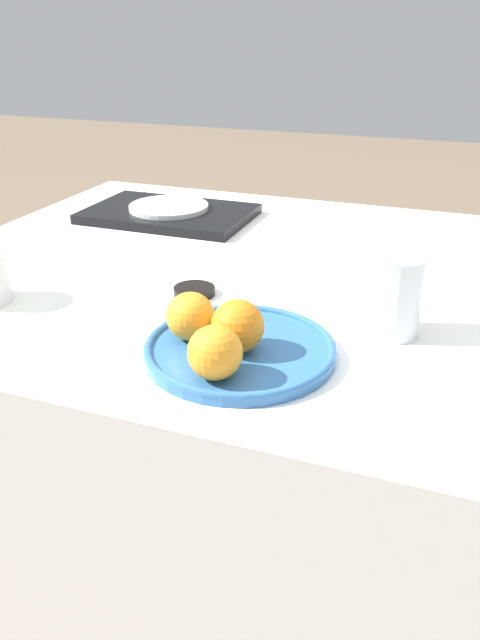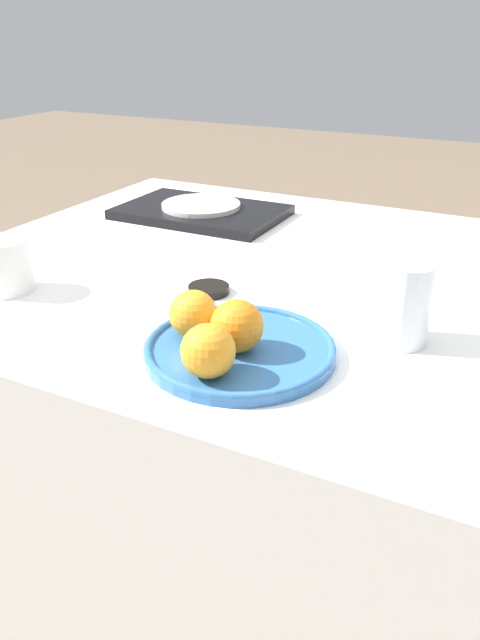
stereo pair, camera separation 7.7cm
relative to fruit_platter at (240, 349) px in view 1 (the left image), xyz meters
name	(u,v)px [view 1 (the left image)]	position (x,y,z in m)	size (l,w,h in m)	color
ground_plane	(258,581)	(-0.07, 0.30, -0.75)	(12.00, 12.00, 0.00)	#7A6651
table	(261,446)	(-0.07, 0.30, -0.38)	(1.18, 0.95, 0.74)	white
fruit_platter	(240,349)	(0.00, 0.00, 0.00)	(0.24, 0.24, 0.02)	#336BAD
orange_0	(215,352)	(0.00, -0.08, 0.04)	(0.06, 0.06, 0.06)	orange
orange_1	(190,316)	(-0.07, 0.00, 0.03)	(0.06, 0.06, 0.06)	orange
orange_2	(238,326)	(0.00, -0.01, 0.04)	(0.07, 0.07, 0.07)	orange
water_glass	(395,296)	(0.17, 0.13, 0.05)	(0.07, 0.07, 0.11)	silver
serving_tray	(169,214)	(-0.36, 0.52, 0.00)	(0.35, 0.23, 0.02)	black
side_plate	(169,207)	(-0.36, 0.52, 0.02)	(0.17, 0.17, 0.01)	silver
soy_dish	(194,291)	(-0.13, 0.16, 0.00)	(0.06, 0.06, 0.01)	black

